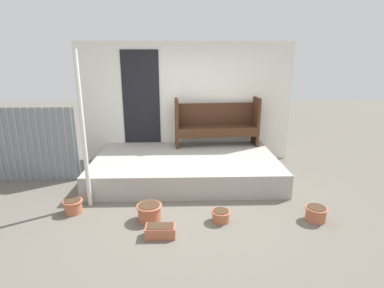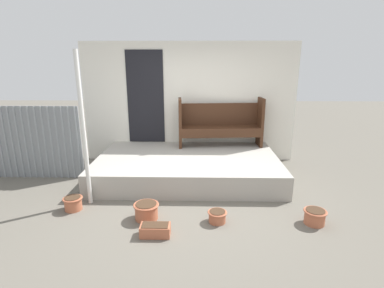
% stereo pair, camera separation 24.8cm
% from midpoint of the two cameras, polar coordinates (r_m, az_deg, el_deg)
% --- Properties ---
extents(ground_plane, '(24.00, 24.00, 0.00)m').
position_cam_midpoint_polar(ground_plane, '(4.98, 0.87, -10.82)').
color(ground_plane, '#666056').
extents(porch_slab, '(3.47, 2.11, 0.42)m').
position_cam_midpoint_polar(porch_slab, '(5.87, 0.38, -4.33)').
color(porch_slab, '#A8A399').
rests_on(porch_slab, ground_plane).
extents(house_wall, '(4.67, 0.08, 2.60)m').
position_cam_midpoint_polar(house_wall, '(6.66, 0.18, 7.86)').
color(house_wall, white).
rests_on(house_wall, ground_plane).
extents(fence_corrugated, '(2.50, 0.05, 1.40)m').
position_cam_midpoint_polar(fence_corrugated, '(6.55, -29.56, 0.23)').
color(fence_corrugated, gray).
rests_on(fence_corrugated, ground_plane).
extents(support_post, '(0.07, 0.07, 2.38)m').
position_cam_midpoint_polar(support_post, '(4.77, -18.58, 2.33)').
color(support_post, silver).
rests_on(support_post, ground_plane).
extents(bench, '(1.80, 0.53, 1.03)m').
position_cam_midpoint_polar(bench, '(6.45, 6.50, 4.16)').
color(bench, '#422616').
rests_on(bench, porch_slab).
extents(flower_pot_left, '(0.30, 0.30, 0.21)m').
position_cam_midpoint_polar(flower_pot_left, '(4.97, -20.38, -10.46)').
color(flower_pot_left, '#B26042').
rests_on(flower_pot_left, ground_plane).
extents(flower_pot_middle, '(0.37, 0.37, 0.24)m').
position_cam_midpoint_polar(flower_pot_middle, '(4.46, -7.08, -12.47)').
color(flower_pot_middle, '#B26042').
rests_on(flower_pot_middle, ground_plane).
extents(flower_pot_right, '(0.28, 0.28, 0.17)m').
position_cam_midpoint_polar(flower_pot_right, '(4.39, 6.49, -13.47)').
color(flower_pot_right, '#B26042').
rests_on(flower_pot_right, ground_plane).
extents(flower_pot_far_right, '(0.32, 0.32, 0.21)m').
position_cam_midpoint_polar(flower_pot_far_right, '(4.70, 23.80, -12.48)').
color(flower_pot_far_right, '#B26042').
rests_on(flower_pot_far_right, ground_plane).
extents(planter_box_rect, '(0.39, 0.20, 0.16)m').
position_cam_midpoint_polar(planter_box_rect, '(4.09, -5.22, -16.04)').
color(planter_box_rect, '#B26042').
rests_on(planter_box_rect, ground_plane).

